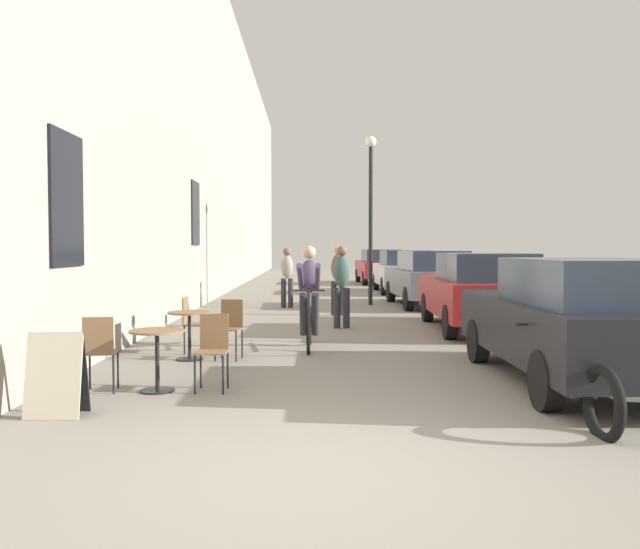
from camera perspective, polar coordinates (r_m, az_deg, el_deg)
ground_plane at (r=5.14m, az=0.35°, el=-16.71°), size 88.00×88.00×0.00m
building_facade_left at (r=19.55m, az=-11.03°, el=13.90°), size 0.54×68.00×11.22m
cafe_table_near at (r=7.94m, az=-13.93°, el=-6.11°), size 0.64×0.64×0.72m
cafe_chair_near_toward_street at (r=7.90m, az=-9.28°, el=-6.15°), size 0.40×0.40×0.89m
cafe_chair_near_toward_wall at (r=8.04m, az=-18.53°, el=-6.09°), size 0.43×0.43×0.89m
cafe_table_mid at (r=10.05m, az=-11.25°, el=-4.32°), size 0.64×0.64×0.72m
cafe_chair_mid_toward_street at (r=10.03m, az=-7.79°, el=-4.33°), size 0.44×0.44×0.89m
cafe_chair_mid_toward_wall at (r=10.68m, az=-11.04°, el=-3.94°), size 0.40×0.40×0.89m
sandwich_board_sign at (r=7.13m, az=-21.85°, el=-8.03°), size 0.55×0.38×0.84m
cyclist_on_bicycle at (r=11.04m, az=-0.94°, el=-2.17°), size 0.52×1.76×1.74m
pedestrian_near at (r=13.66m, az=1.89°, el=-0.62°), size 0.36×0.26×1.72m
pedestrian_mid at (r=16.24m, az=1.56°, el=-0.13°), size 0.37×0.28×1.73m
pedestrian_far at (r=18.34m, az=-2.88°, el=0.05°), size 0.36×0.28×1.68m
street_lamp at (r=19.26m, az=4.41°, el=6.60°), size 0.32×0.32×4.90m
parked_car_nearest at (r=8.65m, az=21.34°, el=-3.63°), size 1.88×4.37×1.55m
parked_car_second at (r=13.69m, az=13.67°, el=-1.34°), size 1.99×4.47×1.57m
parked_car_third at (r=19.04m, az=9.41°, el=-0.26°), size 2.02×4.53×1.59m
parked_car_fourth at (r=24.57m, az=7.17°, el=0.33°), size 1.89×4.45×1.58m
parked_car_fifth at (r=30.63m, az=5.19°, el=0.74°), size 1.99×4.52×1.59m
parked_motorcycle at (r=7.02m, az=20.74°, el=-8.26°), size 0.62×2.15×0.92m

